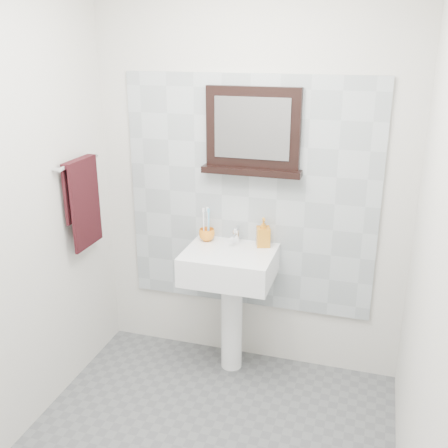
% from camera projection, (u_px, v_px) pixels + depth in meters
% --- Properties ---
extents(back_wall, '(2.00, 0.01, 2.50)m').
position_uv_depth(back_wall, '(250.00, 181.00, 3.28)').
color(back_wall, silver).
rests_on(back_wall, ground).
extents(front_wall, '(2.00, 0.01, 2.50)m').
position_uv_depth(front_wall, '(33.00, 401.00, 1.29)').
color(front_wall, silver).
rests_on(front_wall, ground).
extents(right_wall, '(0.01, 2.20, 2.50)m').
position_uv_depth(right_wall, '(432.00, 271.00, 2.01)').
color(right_wall, silver).
rests_on(right_wall, ground).
extents(splashback, '(1.60, 0.02, 1.50)m').
position_uv_depth(splashback, '(249.00, 197.00, 3.30)').
color(splashback, '#A2ABB0').
rests_on(splashback, back_wall).
extents(pedestal_sink, '(0.55, 0.44, 0.96)m').
position_uv_depth(pedestal_sink, '(230.00, 278.00, 3.28)').
color(pedestal_sink, white).
rests_on(pedestal_sink, ground).
extents(toothbrush_cup, '(0.13, 0.13, 0.08)m').
position_uv_depth(toothbrush_cup, '(207.00, 235.00, 3.37)').
color(toothbrush_cup, orange).
rests_on(toothbrush_cup, pedestal_sink).
extents(toothbrushes, '(0.05, 0.04, 0.21)m').
position_uv_depth(toothbrushes, '(207.00, 223.00, 3.34)').
color(toothbrushes, white).
rests_on(toothbrushes, toothbrush_cup).
extents(soap_dispenser, '(0.11, 0.11, 0.18)m').
position_uv_depth(soap_dispenser, '(263.00, 232.00, 3.26)').
color(soap_dispenser, '#BE5716').
rests_on(soap_dispenser, pedestal_sink).
extents(framed_mirror, '(0.61, 0.11, 0.52)m').
position_uv_depth(framed_mirror, '(253.00, 133.00, 3.13)').
color(framed_mirror, black).
rests_on(framed_mirror, back_wall).
extents(towel_bar, '(0.07, 0.40, 0.03)m').
position_uv_depth(towel_bar, '(78.00, 162.00, 3.11)').
color(towel_bar, silver).
rests_on(towel_bar, left_wall).
extents(hand_towel, '(0.06, 0.30, 0.55)m').
position_uv_depth(hand_towel, '(83.00, 196.00, 3.18)').
color(hand_towel, black).
rests_on(hand_towel, towel_bar).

